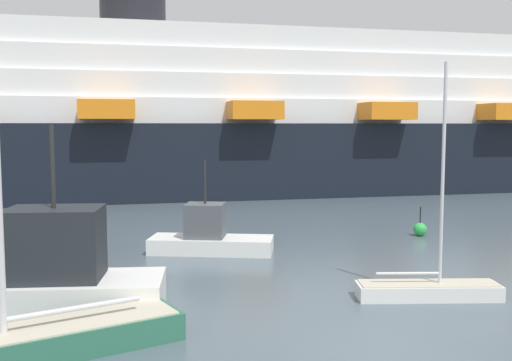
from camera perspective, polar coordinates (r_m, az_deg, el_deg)
The scene contains 8 objects.
ground_plane at distance 15.03m, azimuth 12.42°, elevation -16.59°, with size 600.00×600.00×0.00m, color #4C5B66.
sailboat_1 at distance 23.45m, azimuth -23.52°, elevation -7.86°, with size 5.41×2.62×8.05m.
sailboat_2 at distance 19.99m, azimuth 16.48°, elevation -9.94°, with size 4.73×2.11×7.58m.
sailboat_3 at distance 15.45m, azimuth -21.20°, elevation -13.91°, with size 7.54×3.85×11.69m.
fishing_boat_0 at distance 25.91m, azimuth -4.58°, elevation -5.46°, with size 5.71×3.60×4.06m.
fishing_boat_1 at distance 18.47m, azimuth -19.60°, elevation -8.90°, with size 7.26×3.62×5.63m.
channel_buoy_0 at distance 30.87m, azimuth 15.72°, elevation -4.59°, with size 0.67×0.67×1.50m.
cruise_ship at distance 53.22m, azimuth 8.89°, elevation 5.70°, with size 104.81×18.41×18.49m.
Camera 1 is at (-6.41, -12.39, 5.60)m, focal length 40.98 mm.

